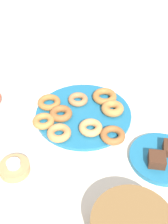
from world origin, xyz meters
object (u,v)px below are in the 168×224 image
donut_3 (91,128)px  donut_8 (61,114)px  donut_plate (83,114)px  donut_2 (49,102)px  brownie_far (157,160)px  donut_1 (78,99)px  donut_5 (113,109)px  donut_6 (44,121)px  cake_plate (162,158)px  donut_4 (59,133)px  donut_7 (105,96)px  candle_holder (15,168)px  donut_0 (113,135)px  tealight (13,164)px

donut_3 → donut_8: 0.13m
donut_plate → donut_2: donut_2 is taller
donut_2 → brownie_far: brownie_far is taller
donut_2 → donut_8: bearing=122.9°
donut_2 → donut_8: size_ratio=1.05×
donut_1 → brownie_far: brownie_far is taller
donut_5 → donut_6: size_ratio=1.07×
donut_8 → cake_plate: 0.38m
donut_3 → donut_8: size_ratio=0.98×
donut_1 → brownie_far: 0.38m
donut_4 → donut_7: same height
donut_1 → donut_3: (-0.04, 0.16, 0.00)m
donut_2 → donut_4: donut_4 is taller
donut_8 → candle_holder: donut_8 is taller
donut_0 → donut_4: bearing=-6.7°
donut_0 → cake_plate: 0.17m
donut_plate → donut_0: size_ratio=4.21×
donut_4 → donut_5: size_ratio=0.99×
donut_6 → donut_0: bearing=160.5°
donut_5 → donut_0: bearing=82.7°
cake_plate → donut_1: bearing=-49.0°
donut_6 → donut_7: 0.26m
donut_3 → tealight: bearing=30.9°
donut_4 → donut_6: size_ratio=1.06×
donut_7 → donut_4: bearing=46.6°
donut_plate → donut_6: bearing=18.9°
tealight → donut_7: bearing=-134.8°
donut_2 → donut_5: bearing=166.8°
donut_8 → tealight: size_ratio=1.97×
donut_4 → donut_7: (-0.17, -0.18, 0.00)m
brownie_far → tealight: (0.43, -0.01, 0.00)m
donut_plate → donut_1: size_ratio=4.64×
donut_3 → donut_6: 0.17m
candle_holder → tealight: (0.00, 0.00, 0.02)m
donut_2 → cake_plate: bearing=142.4°
donut_1 → candle_holder: bearing=55.6°
donut_3 → donut_4: 0.11m
donut_6 → donut_8: (-0.06, -0.03, 0.00)m
donut_0 → donut_1: same height
donut_8 → donut_4: bearing=86.2°
cake_plate → candle_holder: bearing=1.8°
brownie_far → candle_holder: size_ratio=0.56×
donut_5 → donut_7: 0.08m
donut_4 → donut_5: 0.22m
donut_6 → brownie_far: 0.40m
donut_3 → donut_6: bearing=-15.0°
donut_5 → tealight: (0.33, 0.24, 0.00)m
brownie_far → candle_holder: 0.43m
donut_5 → donut_7: bearing=-74.8°
donut_1 → donut_0: bearing=118.5°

